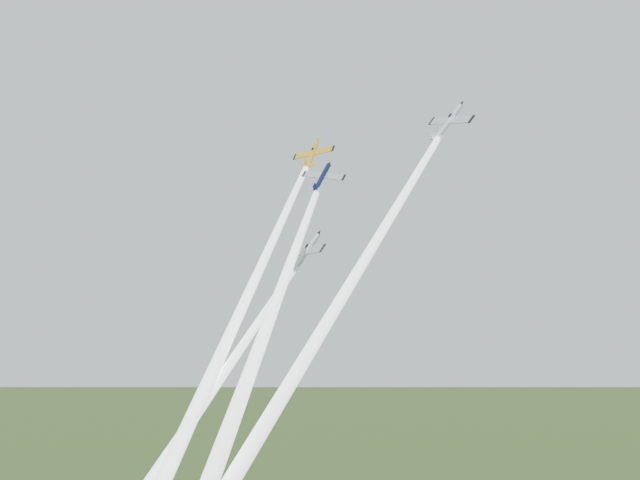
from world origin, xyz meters
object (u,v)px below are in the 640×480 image
(plane_navy, at_px, (322,177))
(plane_silver_right, at_px, (448,122))
(plane_yellow, at_px, (312,154))
(plane_silver_low, at_px, (305,253))

(plane_navy, bearing_deg, plane_silver_right, 13.79)
(plane_yellow, bearing_deg, plane_navy, -52.00)
(plane_yellow, height_order, plane_silver_low, plane_yellow)
(plane_silver_low, bearing_deg, plane_yellow, 147.79)
(plane_yellow, distance_m, plane_navy, 14.79)
(plane_navy, height_order, plane_silver_right, plane_silver_right)
(plane_silver_right, height_order, plane_silver_low, plane_silver_right)
(plane_navy, distance_m, plane_silver_right, 19.63)
(plane_silver_low, bearing_deg, plane_navy, 85.37)
(plane_silver_right, bearing_deg, plane_yellow, -165.27)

